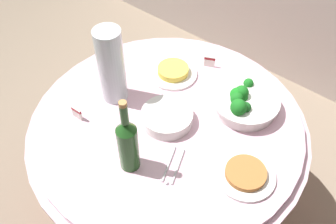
# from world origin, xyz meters

# --- Properties ---
(ground_plane) EXTENTS (6.00, 6.00, 0.00)m
(ground_plane) POSITION_xyz_m (0.00, 0.00, 0.00)
(ground_plane) COLOR gray
(buffet_table) EXTENTS (1.16, 1.16, 0.74)m
(buffet_table) POSITION_xyz_m (0.00, 0.00, 0.38)
(buffet_table) COLOR maroon
(buffet_table) RESTS_ON ground_plane
(broccoli_bowl) EXTENTS (0.28, 0.28, 0.12)m
(broccoli_bowl) POSITION_xyz_m (0.21, 0.24, 0.78)
(broccoli_bowl) COLOR white
(broccoli_bowl) RESTS_ON buffet_table
(plate_stack) EXTENTS (0.21, 0.21, 0.05)m
(plate_stack) POSITION_xyz_m (0.00, -0.01, 0.77)
(plate_stack) COLOR white
(plate_stack) RESTS_ON buffet_table
(wine_bottle) EXTENTS (0.07, 0.07, 0.34)m
(wine_bottle) POSITION_xyz_m (0.03, -0.26, 0.87)
(wine_bottle) COLOR #204F1D
(wine_bottle) RESTS_ON buffet_table
(decorative_fruit_vase) EXTENTS (0.11, 0.11, 0.34)m
(decorative_fruit_vase) POSITION_xyz_m (-0.27, -0.03, 0.89)
(decorative_fruit_vase) COLOR silver
(decorative_fruit_vase) RESTS_ON buffet_table
(serving_tongs) EXTENTS (0.10, 0.17, 0.01)m
(serving_tongs) POSITION_xyz_m (0.16, -0.17, 0.74)
(serving_tongs) COLOR silver
(serving_tongs) RESTS_ON buffet_table
(food_plate_fried_egg) EXTENTS (0.22, 0.22, 0.04)m
(food_plate_fried_egg) POSITION_xyz_m (-0.16, 0.23, 0.76)
(food_plate_fried_egg) COLOR white
(food_plate_fried_egg) RESTS_ON buffet_table
(food_plate_peanuts) EXTENTS (0.22, 0.22, 0.03)m
(food_plate_peanuts) POSITION_xyz_m (0.39, -0.03, 0.75)
(food_plate_peanuts) COLOR white
(food_plate_peanuts) RESTS_ON buffet_table
(label_placard_front) EXTENTS (0.05, 0.01, 0.05)m
(label_placard_front) POSITION_xyz_m (-0.30, -0.22, 0.77)
(label_placard_front) COLOR white
(label_placard_front) RESTS_ON buffet_table
(label_placard_mid) EXTENTS (0.05, 0.03, 0.05)m
(label_placard_mid) POSITION_xyz_m (-0.06, 0.38, 0.77)
(label_placard_mid) COLOR white
(label_placard_mid) RESTS_ON buffet_table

